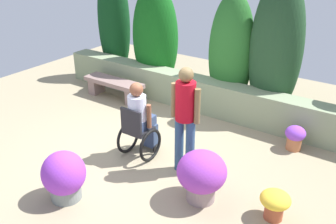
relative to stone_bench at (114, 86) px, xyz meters
name	(u,v)px	position (x,y,z in m)	size (l,w,h in m)	color
ground_plane	(139,155)	(1.99, -1.60, -0.29)	(10.66, 10.66, 0.00)	gray
stone_retaining_wall	(204,95)	(1.99, 0.60, 0.06)	(7.35, 0.45, 0.69)	gray
hedge_backdrop	(220,47)	(2.05, 1.11, 0.99)	(7.04, 1.07, 2.85)	#0F3D19
stone_bench	(114,86)	(0.00, 0.00, 0.00)	(1.48, 0.42, 0.44)	gray
person_in_wheelchair	(140,122)	(2.01, -1.58, 0.33)	(0.53, 0.66, 1.33)	black
person_standing_companion	(185,114)	(2.88, -1.56, 0.71)	(0.49, 0.30, 1.73)	#305074
flower_pot_purple_near	(295,136)	(4.09, 0.09, -0.04)	(0.35, 0.35, 0.44)	#B56942
flower_pot_terracotta_by_wall	(202,175)	(3.45, -2.03, 0.13)	(0.70, 0.70, 0.76)	gray
flower_pot_red_accent	(64,176)	(1.86, -3.09, 0.08)	(0.62, 0.62, 0.74)	gray
flower_pot_small_foreground	(275,203)	(4.44, -1.82, -0.04)	(0.40, 0.40, 0.42)	#A84C30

